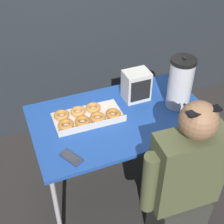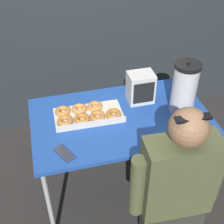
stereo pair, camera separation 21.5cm
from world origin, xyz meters
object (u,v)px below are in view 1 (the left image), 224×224
at_px(person_seated, 184,185).
at_px(space_heater, 136,86).
at_px(coffee_urn, 180,83).
at_px(donut_box, 86,117).
at_px(cell_phone, 71,157).

bearing_deg(person_seated, space_heater, -87.81).
height_order(coffee_urn, person_seated, person_seated).
height_order(coffee_urn, space_heater, coffee_urn).
distance_m(donut_box, coffee_urn, 0.70).
distance_m(space_heater, person_seated, 0.80).
bearing_deg(space_heater, cell_phone, -146.53).
bearing_deg(person_seated, coffee_urn, -112.02).
distance_m(cell_phone, person_seated, 0.72).
bearing_deg(coffee_urn, donut_box, 172.59).
bearing_deg(space_heater, person_seated, -90.82).
bearing_deg(donut_box, person_seated, -56.21).
relative_size(coffee_urn, cell_phone, 2.47).
distance_m(coffee_urn, person_seated, 0.71).
bearing_deg(donut_box, cell_phone, -121.32).
xyz_separation_m(donut_box, cell_phone, (-0.20, -0.32, -0.02)).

